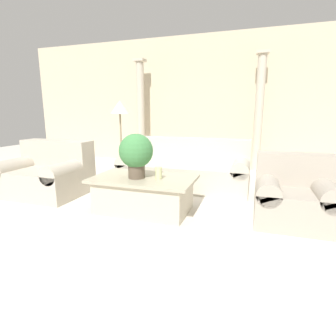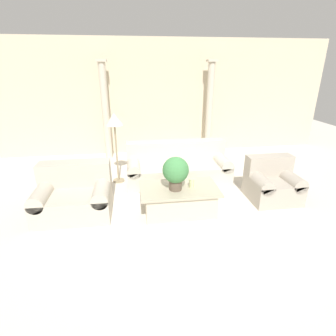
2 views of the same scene
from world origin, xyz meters
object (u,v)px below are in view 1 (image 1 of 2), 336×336
potted_plant (136,153)px  armchair (294,195)px  coffee_table (144,194)px  floor_lamp (120,113)px  loveseat (48,173)px  sofa_long (185,168)px

potted_plant → armchair: bearing=8.6°
coffee_table → floor_lamp: bearing=127.1°
loveseat → coffee_table: loveseat is taller
floor_lamp → armchair: floor_lamp is taller
loveseat → floor_lamp: 1.74m
sofa_long → loveseat: 2.35m
coffee_table → armchair: (1.90, 0.24, 0.10)m
loveseat → coffee_table: size_ratio=0.92×
potted_plant → floor_lamp: floor_lamp is taller
loveseat → potted_plant: (1.77, -0.32, 0.47)m
armchair → potted_plant: bearing=-171.4°
potted_plant → armchair: potted_plant is taller
loveseat → coffee_table: bearing=-7.9°
loveseat → armchair: bearing=-0.3°
loveseat → armchair: (3.75, -0.02, -0.01)m
floor_lamp → armchair: (3.03, -1.26, -0.99)m
loveseat → floor_lamp: size_ratio=0.82×
sofa_long → loveseat: size_ratio=1.79×
sofa_long → floor_lamp: 1.68m
loveseat → coffee_table: 1.87m
sofa_long → floor_lamp: bearing=175.3°
coffee_table → floor_lamp: floor_lamp is taller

